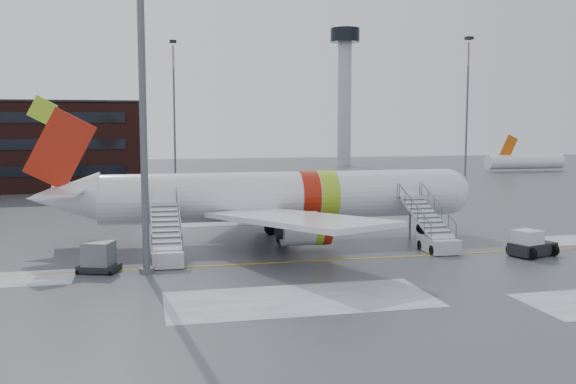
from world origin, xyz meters
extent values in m
plane|color=#494C4F|center=(0.00, 0.00, 0.00)|extent=(260.00, 260.00, 0.00)
cylinder|color=white|center=(-3.18, 7.31, 3.50)|extent=(28.00, 3.80, 3.80)
sphere|color=white|center=(10.82, 7.31, 3.50)|extent=(3.80, 3.80, 3.80)
cube|color=black|center=(11.86, 7.31, 4.00)|extent=(1.09, 1.60, 0.97)
cone|color=white|center=(-19.58, 7.31, 3.75)|extent=(5.20, 3.72, 3.72)
cube|color=#B21E0D|center=(-19.68, 7.31, 7.30)|extent=(5.27, 0.30, 6.09)
cube|color=#A8D522|center=(-20.78, 7.31, 10.10)|extent=(2.16, 0.26, 2.16)
cube|color=white|center=(-19.38, 9.91, 4.40)|extent=(3.07, 4.85, 0.18)
cube|color=white|center=(-19.38, 4.71, 4.40)|extent=(3.07, 4.85, 0.18)
cube|color=white|center=(-4.18, 15.81, 2.90)|extent=(10.72, 15.97, 1.13)
cube|color=white|center=(-4.18, -1.19, 2.90)|extent=(10.72, 15.97, 1.13)
cylinder|color=white|center=(-2.68, 12.51, 1.55)|extent=(3.40, 2.10, 2.10)
cylinder|color=white|center=(-2.68, 2.11, 1.55)|extent=(3.40, 2.10, 2.10)
cylinder|color=#595B60|center=(8.82, 7.31, 0.90)|extent=(0.20, 0.20, 1.80)
cylinder|color=black|center=(8.82, 7.31, 0.45)|extent=(0.90, 0.56, 0.90)
cylinder|color=black|center=(-3.68, 9.71, 0.45)|extent=(0.90, 0.56, 0.90)
cylinder|color=black|center=(-3.68, 4.91, 0.45)|extent=(0.90, 0.56, 0.90)
cube|color=#B9BBC1|center=(6.64, 0.01, 0.55)|extent=(2.00, 3.20, 1.00)
cube|color=#B9BBC1|center=(6.64, 2.11, 2.23)|extent=(1.90, 5.87, 2.52)
cube|color=#B9BBC1|center=(6.64, 5.41, 3.40)|extent=(1.90, 1.40, 0.15)
cylinder|color=#595B60|center=(6.64, 5.01, 1.70)|extent=(0.16, 0.16, 3.40)
cylinder|color=black|center=(5.74, -0.99, 0.35)|extent=(0.25, 0.70, 0.70)
cylinder|color=black|center=(7.54, 1.01, 0.35)|extent=(0.25, 0.70, 0.70)
cube|color=silver|center=(-12.46, 0.01, 0.55)|extent=(2.00, 3.20, 1.00)
cube|color=silver|center=(-12.46, 2.11, 2.23)|extent=(1.90, 5.87, 2.52)
cube|color=silver|center=(-12.46, 5.41, 3.40)|extent=(1.90, 1.40, 0.15)
cylinder|color=#595B60|center=(-12.46, 5.01, 1.70)|extent=(0.16, 0.16, 3.40)
cylinder|color=black|center=(-13.36, -0.99, 0.35)|extent=(0.25, 0.70, 0.70)
cylinder|color=black|center=(-11.56, 1.01, 0.35)|extent=(0.25, 0.70, 0.70)
cube|color=black|center=(12.44, -2.68, 0.52)|extent=(3.59, 2.61, 0.80)
cube|color=silver|center=(11.89, -2.85, 1.32)|extent=(2.02, 2.02, 1.03)
cube|color=black|center=(11.89, -2.85, 1.72)|extent=(1.76, 1.84, 0.17)
cylinder|color=black|center=(11.59, -3.79, 0.40)|extent=(0.57, 0.87, 0.80)
cylinder|color=black|center=(13.78, -3.10, 0.40)|extent=(0.57, 0.87, 0.80)
cylinder|color=black|center=(11.10, -2.26, 0.40)|extent=(0.57, 0.87, 0.80)
cylinder|color=black|center=(13.29, -1.57, 0.40)|extent=(0.57, 0.87, 0.80)
cube|color=black|center=(-16.64, -1.17, 0.26)|extent=(2.75, 2.38, 0.37)
cube|color=slate|center=(-16.64, -1.17, 1.10)|extent=(2.12, 2.06, 1.58)
cylinder|color=black|center=(-17.69, -1.91, 0.16)|extent=(0.29, 0.36, 0.32)
cylinder|color=black|center=(-15.59, -0.43, 0.16)|extent=(0.29, 0.36, 0.32)
cylinder|color=#595B60|center=(-13.77, -2.00, 8.96)|extent=(0.44, 0.44, 17.92)
cylinder|color=#595B60|center=(-13.77, -2.00, 0.15)|extent=(0.90, 0.90, 0.30)
cylinder|color=#B2B5BA|center=(30.00, 95.00, 14.00)|extent=(3.00, 3.00, 28.00)
cylinder|color=black|center=(30.00, 95.00, 28.50)|extent=(6.40, 6.40, 3.00)
cylinder|color=#595B60|center=(42.00, 62.00, 9.60)|extent=(0.36, 0.36, 19.20)
cylinder|color=#CC7272|center=(42.00, 62.00, 21.12)|extent=(0.32, 0.32, 4.32)
cube|color=black|center=(42.00, 62.00, 24.00)|extent=(1.20, 1.20, 0.50)
cylinder|color=#595B60|center=(-8.00, 78.00, 9.60)|extent=(0.36, 0.36, 19.20)
cylinder|color=#CC7272|center=(-8.00, 78.00, 21.12)|extent=(0.32, 0.32, 4.32)
cube|color=black|center=(-8.00, 78.00, 24.00)|extent=(1.20, 1.20, 0.50)
camera|label=1|loc=(-13.86, -41.68, 9.09)|focal=40.00mm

